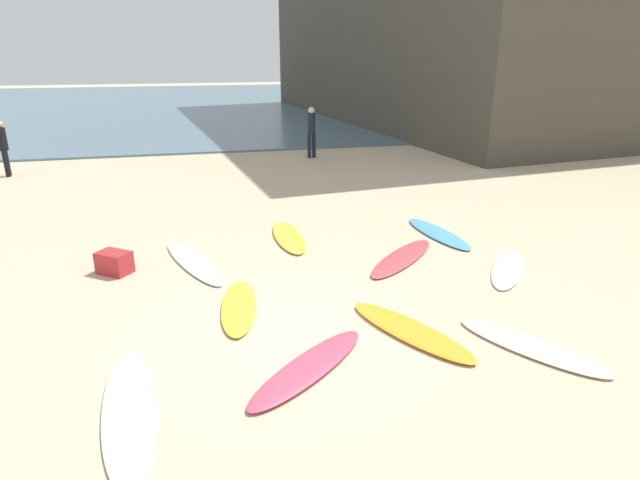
{
  "coord_description": "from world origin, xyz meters",
  "views": [
    {
      "loc": [
        -1.05,
        -6.75,
        3.79
      ],
      "look_at": [
        1.23,
        2.7,
        0.3
      ],
      "focal_mm": 29.99,
      "sensor_mm": 36.0,
      "label": 1
    }
  ],
  "objects_px": {
    "surfboard_6": "(508,269)",
    "surfboard_7": "(531,346)",
    "surfboard_5": "(438,233)",
    "beach_cooler": "(114,263)",
    "surfboard_2": "(410,331)",
    "surfboard_4": "(193,262)",
    "beachgoer_mid": "(3,145)",
    "surfboard_3": "(130,411)",
    "surfboard_8": "(289,237)",
    "surfboard_0": "(239,307)",
    "surfboard_9": "(309,367)",
    "beachgoer_near": "(312,129)",
    "surfboard_1": "(402,258)"
  },
  "relations": [
    {
      "from": "surfboard_5",
      "to": "surfboard_9",
      "type": "xyz_separation_m",
      "value": [
        -3.82,
        -4.38,
        0.01
      ]
    },
    {
      "from": "surfboard_3",
      "to": "surfboard_7",
      "type": "xyz_separation_m",
      "value": [
        5.11,
        0.16,
        0.0
      ]
    },
    {
      "from": "surfboard_2",
      "to": "surfboard_4",
      "type": "relative_size",
      "value": 0.86
    },
    {
      "from": "surfboard_4",
      "to": "surfboard_6",
      "type": "relative_size",
      "value": 1.26
    },
    {
      "from": "surfboard_8",
      "to": "beachgoer_near",
      "type": "height_order",
      "value": "beachgoer_near"
    },
    {
      "from": "beach_cooler",
      "to": "surfboard_6",
      "type": "bearing_deg",
      "value": -12.58
    },
    {
      "from": "surfboard_3",
      "to": "surfboard_8",
      "type": "bearing_deg",
      "value": 56.95
    },
    {
      "from": "surfboard_2",
      "to": "surfboard_4",
      "type": "xyz_separation_m",
      "value": [
        -2.93,
        3.37,
        -0.01
      ]
    },
    {
      "from": "surfboard_7",
      "to": "surfboard_0",
      "type": "bearing_deg",
      "value": -60.63
    },
    {
      "from": "surfboard_1",
      "to": "beach_cooler",
      "type": "xyz_separation_m",
      "value": [
        -5.24,
        0.6,
        0.16
      ]
    },
    {
      "from": "surfboard_8",
      "to": "beach_cooler",
      "type": "bearing_deg",
      "value": -162.87
    },
    {
      "from": "beachgoer_near",
      "to": "surfboard_5",
      "type": "bearing_deg",
      "value": 76.24
    },
    {
      "from": "surfboard_0",
      "to": "surfboard_3",
      "type": "distance_m",
      "value": 2.64
    },
    {
      "from": "surfboard_8",
      "to": "surfboard_2",
      "type": "bearing_deg",
      "value": -78.24
    },
    {
      "from": "surfboard_4",
      "to": "surfboard_5",
      "type": "distance_m",
      "value": 5.18
    },
    {
      "from": "surfboard_3",
      "to": "surfboard_6",
      "type": "distance_m",
      "value": 6.82
    },
    {
      "from": "surfboard_3",
      "to": "surfboard_8",
      "type": "height_order",
      "value": "surfboard_8"
    },
    {
      "from": "surfboard_5",
      "to": "beach_cooler",
      "type": "xyz_separation_m",
      "value": [
        -6.53,
        -0.55,
        0.16
      ]
    },
    {
      "from": "surfboard_5",
      "to": "surfboard_8",
      "type": "distance_m",
      "value": 3.22
    },
    {
      "from": "surfboard_6",
      "to": "surfboard_9",
      "type": "height_order",
      "value": "surfboard_9"
    },
    {
      "from": "surfboard_5",
      "to": "beach_cooler",
      "type": "relative_size",
      "value": 3.93
    },
    {
      "from": "surfboard_5",
      "to": "beachgoer_mid",
      "type": "height_order",
      "value": "beachgoer_mid"
    },
    {
      "from": "surfboard_2",
      "to": "surfboard_4",
      "type": "distance_m",
      "value": 4.47
    },
    {
      "from": "surfboard_6",
      "to": "surfboard_2",
      "type": "bearing_deg",
      "value": -108.82
    },
    {
      "from": "surfboard_8",
      "to": "beachgoer_mid",
      "type": "xyz_separation_m",
      "value": [
        -7.52,
        7.87,
        0.93
      ]
    },
    {
      "from": "surfboard_6",
      "to": "beachgoer_near",
      "type": "xyz_separation_m",
      "value": [
        -1.12,
        11.21,
        1.0
      ]
    },
    {
      "from": "surfboard_2",
      "to": "beachgoer_mid",
      "type": "xyz_separation_m",
      "value": [
        -8.47,
        12.21,
        0.92
      ]
    },
    {
      "from": "surfboard_5",
      "to": "beach_cooler",
      "type": "bearing_deg",
      "value": 177.52
    },
    {
      "from": "surfboard_3",
      "to": "surfboard_6",
      "type": "relative_size",
      "value": 1.26
    },
    {
      "from": "beachgoer_near",
      "to": "beachgoer_mid",
      "type": "height_order",
      "value": "beachgoer_near"
    },
    {
      "from": "surfboard_9",
      "to": "beachgoer_mid",
      "type": "bearing_deg",
      "value": -12.3
    },
    {
      "from": "surfboard_1",
      "to": "beachgoer_near",
      "type": "relative_size",
      "value": 1.28
    },
    {
      "from": "surfboard_4",
      "to": "beachgoer_near",
      "type": "xyz_separation_m",
      "value": [
        4.42,
        9.57,
        0.99
      ]
    },
    {
      "from": "surfboard_0",
      "to": "surfboard_6",
      "type": "height_order",
      "value": "surfboard_0"
    },
    {
      "from": "surfboard_3",
      "to": "surfboard_5",
      "type": "distance_m",
      "value": 7.58
    },
    {
      "from": "surfboard_6",
      "to": "surfboard_7",
      "type": "bearing_deg",
      "value": -77.99
    },
    {
      "from": "surfboard_2",
      "to": "surfboard_3",
      "type": "xyz_separation_m",
      "value": [
        -3.69,
        -0.91,
        -0.01
      ]
    },
    {
      "from": "surfboard_2",
      "to": "surfboard_7",
      "type": "bearing_deg",
      "value": -53.7
    },
    {
      "from": "surfboard_3",
      "to": "beachgoer_near",
      "type": "height_order",
      "value": "beachgoer_near"
    },
    {
      "from": "surfboard_4",
      "to": "surfboard_8",
      "type": "bearing_deg",
      "value": 6.68
    },
    {
      "from": "surfboard_0",
      "to": "surfboard_2",
      "type": "height_order",
      "value": "surfboard_2"
    },
    {
      "from": "beachgoer_mid",
      "to": "surfboard_3",
      "type": "bearing_deg",
      "value": 12.36
    },
    {
      "from": "surfboard_0",
      "to": "beachgoer_mid",
      "type": "bearing_deg",
      "value": 126.73
    },
    {
      "from": "surfboard_2",
      "to": "beach_cooler",
      "type": "height_order",
      "value": "beach_cooler"
    },
    {
      "from": "surfboard_6",
      "to": "beachgoer_mid",
      "type": "xyz_separation_m",
      "value": [
        -11.08,
        10.48,
        0.94
      ]
    },
    {
      "from": "surfboard_4",
      "to": "beachgoer_mid",
      "type": "bearing_deg",
      "value": 102.76
    },
    {
      "from": "surfboard_5",
      "to": "beach_cooler",
      "type": "distance_m",
      "value": 6.55
    },
    {
      "from": "surfboard_0",
      "to": "surfboard_9",
      "type": "xyz_separation_m",
      "value": [
        0.69,
        -1.88,
        0.0
      ]
    },
    {
      "from": "surfboard_1",
      "to": "surfboard_2",
      "type": "bearing_deg",
      "value": -63.18
    },
    {
      "from": "surfboard_4",
      "to": "beachgoer_near",
      "type": "bearing_deg",
      "value": 45.9
    }
  ]
}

